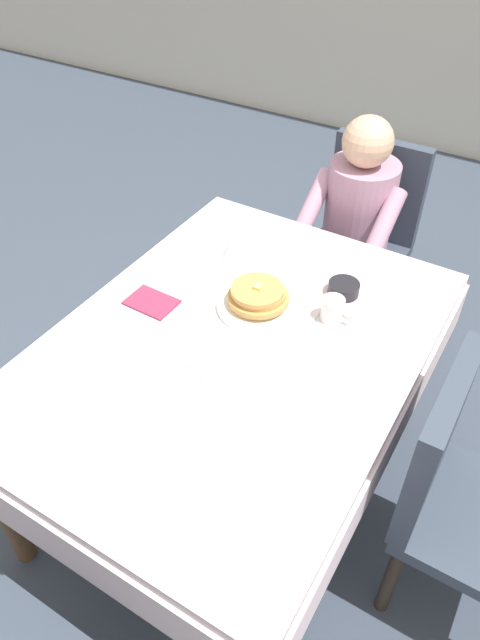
{
  "coord_description": "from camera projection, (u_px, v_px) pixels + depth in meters",
  "views": [
    {
      "loc": [
        0.71,
        -1.14,
        2.03
      ],
      "look_at": [
        -0.01,
        0.06,
        0.79
      ],
      "focal_mm": 32.72,
      "sensor_mm": 36.0,
      "label": 1
    }
  ],
  "objects": [
    {
      "name": "ground_plane",
      "position": [
        235.0,
        475.0,
        2.36
      ],
      "size": [
        14.0,
        14.0,
        0.0
      ],
      "primitive_type": "plane",
      "color": "#3D4756"
    },
    {
      "name": "dining_table_main",
      "position": [
        234.0,
        363.0,
        1.92
      ],
      "size": [
        1.12,
        1.52,
        0.74
      ],
      "color": "silver",
      "rests_on": "ground"
    },
    {
      "name": "chair_diner",
      "position": [
        365.0,
        229.0,
        2.75
      ],
      "size": [
        0.44,
        0.45,
        0.93
      ],
      "rotation": [
        0.0,
        0.0,
        3.14
      ],
      "color": "#384251",
      "rests_on": "ground"
    },
    {
      "name": "diner_person",
      "position": [
        355.0,
        218.0,
        2.56
      ],
      "size": [
        0.4,
        0.43,
        1.12
      ],
      "rotation": [
        0.0,
        0.0,
        3.14
      ],
      "color": "#B2849E",
      "rests_on": "ground"
    },
    {
      "name": "chair_right_side",
      "position": [
        458.0,
        490.0,
        1.7
      ],
      "size": [
        0.45,
        0.44,
        0.93
      ],
      "rotation": [
        0.0,
        0.0,
        -1.57
      ],
      "color": "#384251",
      "rests_on": "ground"
    },
    {
      "name": "plate_breakfast",
      "position": [
        258.0,
        306.0,
        1.99
      ],
      "size": [
        0.28,
        0.28,
        0.02
      ],
      "primitive_type": "cylinder",
      "color": "white",
      "rests_on": "dining_table_main"
    },
    {
      "name": "breakfast_stack",
      "position": [
        258.0,
        296.0,
        1.96
      ],
      "size": [
        0.21,
        0.21,
        0.08
      ],
      "color": "tan",
      "rests_on": "plate_breakfast"
    },
    {
      "name": "cup_coffee",
      "position": [
        333.0,
        309.0,
        1.92
      ],
      "size": [
        0.11,
        0.08,
        0.08
      ],
      "color": "white",
      "rests_on": "dining_table_main"
    },
    {
      "name": "bowl_butter",
      "position": [
        344.0,
        288.0,
        2.04
      ],
      "size": [
        0.11,
        0.11,
        0.04
      ],
      "primitive_type": "cylinder",
      "color": "black",
      "rests_on": "dining_table_main"
    },
    {
      "name": "syrup_pitcher",
      "position": [
        230.0,
        250.0,
        2.19
      ],
      "size": [
        0.08,
        0.08,
        0.07
      ],
      "color": "silver",
      "rests_on": "dining_table_main"
    },
    {
      "name": "fork_left_of_plate",
      "position": [
        208.0,
        292.0,
        2.05
      ],
      "size": [
        0.02,
        0.18,
        0.0
      ],
      "primitive_type": "cube",
      "rotation": [
        0.0,
        0.0,
        1.56
      ],
      "color": "silver",
      "rests_on": "dining_table_main"
    },
    {
      "name": "knife_right_of_plate",
      "position": [
        305.0,
        330.0,
        1.91
      ],
      "size": [
        0.02,
        0.2,
        0.0
      ],
      "primitive_type": "cube",
      "rotation": [
        0.0,
        0.0,
        1.58
      ],
      "color": "silver",
      "rests_on": "dining_table_main"
    },
    {
      "name": "spoon_near_edge",
      "position": [
        190.0,
        367.0,
        1.78
      ],
      "size": [
        0.15,
        0.05,
        0.0
      ],
      "primitive_type": "cube",
      "rotation": [
        0.0,
        0.0,
        -0.28
      ],
      "color": "silver",
      "rests_on": "dining_table_main"
    },
    {
      "name": "napkin_folded",
      "position": [
        152.0,
        302.0,
        2.01
      ],
      "size": [
        0.17,
        0.12,
        0.01
      ],
      "primitive_type": "cube",
      "rotation": [
        0.0,
        0.0,
        -0.02
      ],
      "color": "#8C2D4C",
      "rests_on": "dining_table_main"
    }
  ]
}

